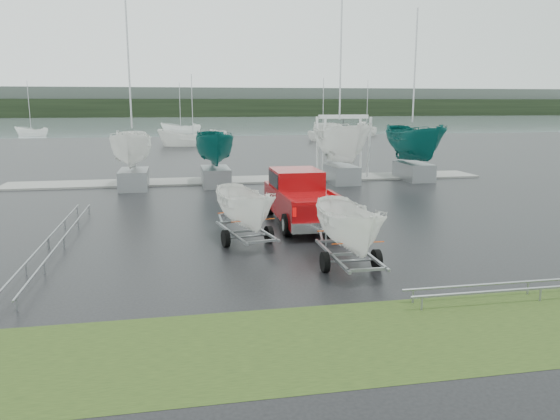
# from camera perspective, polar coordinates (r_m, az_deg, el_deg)

# --- Properties ---
(ground_plane) EXTENTS (120.00, 120.00, 0.00)m
(ground_plane) POSITION_cam_1_polar(r_m,az_deg,el_deg) (22.39, 1.93, -1.50)
(ground_plane) COLOR black
(ground_plane) RESTS_ON ground
(lake) EXTENTS (300.00, 300.00, 0.00)m
(lake) POSITION_cam_1_polar(r_m,az_deg,el_deg) (121.48, -8.85, 8.75)
(lake) COLOR gray
(lake) RESTS_ON ground
(grass_verge) EXTENTS (40.00, 40.00, 0.00)m
(grass_verge) POSITION_cam_1_polar(r_m,az_deg,el_deg) (12.42, 13.69, -12.47)
(grass_verge) COLOR #223414
(grass_verge) RESTS_ON ground
(dock) EXTENTS (30.00, 3.00, 0.12)m
(dock) POSITION_cam_1_polar(r_m,az_deg,el_deg) (34.97, -2.86, 3.18)
(dock) COLOR gray
(dock) RESTS_ON ground
(treeline) EXTENTS (300.00, 8.00, 6.00)m
(treeline) POSITION_cam_1_polar(r_m,az_deg,el_deg) (191.35, -9.77, 10.47)
(treeline) COLOR black
(treeline) RESTS_ON ground
(far_hill) EXTENTS (300.00, 6.00, 10.00)m
(far_hill) POSITION_cam_1_polar(r_m,az_deg,el_deg) (199.34, -9.85, 11.07)
(far_hill) COLOR #4C5651
(far_hill) RESTS_ON ground
(pickup_truck) EXTENTS (2.38, 6.35, 2.11)m
(pickup_truck) POSITION_cam_1_polar(r_m,az_deg,el_deg) (22.70, 2.10, 1.50)
(pickup_truck) COLOR maroon
(pickup_truck) RESTS_ON ground
(trailer_hitched) EXTENTS (1.78, 3.61, 4.59)m
(trailer_hitched) POSITION_cam_1_polar(r_m,az_deg,el_deg) (16.11, 7.41, 2.46)
(trailer_hitched) COLOR gray
(trailer_hitched) RESTS_ON ground
(trailer_parked) EXTENTS (1.90, 3.76, 4.56)m
(trailer_parked) POSITION_cam_1_polar(r_m,az_deg,el_deg) (18.95, -3.68, 3.79)
(trailer_parked) COLOR gray
(trailer_parked) RESTS_ON ground
(boat_hoist) EXTENTS (3.30, 2.18, 4.12)m
(boat_hoist) POSITION_cam_1_polar(r_m,az_deg,el_deg) (36.04, 6.60, 7.55)
(boat_hoist) COLOR silver
(boat_hoist) RESTS_ON ground
(keelboat_0) EXTENTS (2.27, 3.20, 10.44)m
(keelboat_0) POSITION_cam_1_polar(r_m,az_deg,el_deg) (32.39, -15.29, 8.46)
(keelboat_0) COLOR gray
(keelboat_0) RESTS_ON ground
(keelboat_1) EXTENTS (2.20, 3.20, 6.94)m
(keelboat_1) POSITION_cam_1_polar(r_m,az_deg,el_deg) (32.60, -6.86, 8.54)
(keelboat_1) COLOR gray
(keelboat_1) RESTS_ON ground
(keelboat_2) EXTENTS (2.70, 3.20, 10.87)m
(keelboat_2) POSITION_cam_1_polar(r_m,az_deg,el_deg) (33.85, 6.50, 10.07)
(keelboat_2) COLOR gray
(keelboat_2) RESTS_ON ground
(keelboat_3) EXTENTS (2.47, 3.20, 10.64)m
(keelboat_3) POSITION_cam_1_polar(r_m,az_deg,el_deg) (35.94, 14.03, 9.30)
(keelboat_3) COLOR gray
(keelboat_3) RESTS_ON ground
(mast_rack_0) EXTENTS (0.56, 6.50, 0.06)m
(mast_rack_0) POSITION_cam_1_polar(r_m,az_deg,el_deg) (23.10, -20.98, -0.97)
(mast_rack_0) COLOR gray
(mast_rack_0) RESTS_ON ground
(mast_rack_1) EXTENTS (0.56, 6.50, 0.06)m
(mast_rack_1) POSITION_cam_1_polar(r_m,az_deg,el_deg) (17.39, -24.26, -5.06)
(mast_rack_1) COLOR gray
(mast_rack_1) RESTS_ON ground
(mast_rack_2) EXTENTS (7.00, 0.56, 0.06)m
(mast_rack_2) POSITION_cam_1_polar(r_m,az_deg,el_deg) (15.48, 25.06, -7.08)
(mast_rack_2) COLOR gray
(mast_rack_2) RESTS_ON ground
(moored_boat_1) EXTENTS (3.32, 3.25, 12.00)m
(moored_boat_1) POSITION_cam_1_polar(r_m,az_deg,el_deg) (63.58, -9.03, 6.63)
(moored_boat_1) COLOR white
(moored_boat_1) RESTS_ON ground
(moored_boat_2) EXTENTS (3.47, 3.47, 11.21)m
(moored_boat_2) POSITION_cam_1_polar(r_m,az_deg,el_deg) (72.94, 4.48, 7.31)
(moored_boat_2) COLOR white
(moored_boat_2) RESTS_ON ground
(moored_boat_3) EXTENTS (3.28, 3.29, 11.06)m
(moored_boat_3) POSITION_cam_1_polar(r_m,az_deg,el_deg) (82.16, 9.01, 7.64)
(moored_boat_3) COLOR white
(moored_boat_3) RESTS_ON ground
(moored_boat_4) EXTENTS (2.85, 2.82, 10.80)m
(moored_boat_4) POSITION_cam_1_polar(r_m,az_deg,el_deg) (89.77, -24.52, 7.07)
(moored_boat_4) COLOR white
(moored_boat_4) RESTS_ON ground
(moored_boat_5) EXTENTS (3.17, 3.13, 11.33)m
(moored_boat_5) POSITION_cam_1_polar(r_m,az_deg,el_deg) (90.65, -10.32, 7.92)
(moored_boat_5) COLOR white
(moored_boat_5) RESTS_ON ground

